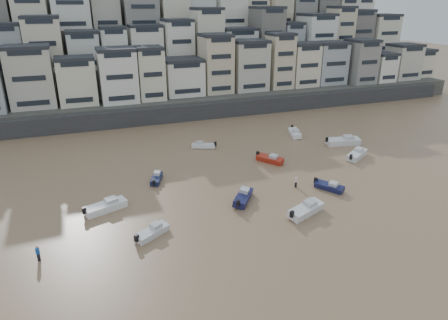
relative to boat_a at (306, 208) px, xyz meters
name	(u,v)px	position (x,y,z in m)	size (l,w,h in m)	color
harbor_wall	(187,112)	(-2.58, 46.30, 0.94)	(140.00, 3.00, 3.50)	#38383A
hillside	(166,43)	(2.16, 86.14, 12.20)	(141.04, 66.00, 50.00)	#4C4C47
boat_a	(306,208)	(0.00, 0.00, 0.00)	(5.96, 1.95, 1.62)	silver
boat_b	(329,186)	(6.73, 4.90, -0.20)	(4.51, 1.48, 1.23)	#151943
boat_c	(243,196)	(-5.97, 5.95, -0.07)	(5.46, 1.79, 1.49)	#141641
boat_d	(357,153)	(18.29, 13.86, 0.00)	(5.95, 1.95, 1.62)	silver
boat_e	(270,158)	(3.52, 17.17, -0.13)	(5.02, 1.64, 1.37)	maroon
boat_f	(156,177)	(-15.53, 16.24, -0.22)	(4.32, 1.41, 1.18)	#151C43
boat_g	(343,140)	(20.01, 20.12, 0.12)	(6.82, 2.23, 1.86)	silver
boat_h	(203,145)	(-4.72, 27.52, -0.19)	(4.59, 1.50, 1.25)	silver
boat_i	(295,132)	(14.33, 27.99, -0.05)	(5.61, 1.84, 1.53)	white
boat_j	(152,231)	(-18.95, 1.69, -0.17)	(4.69, 1.54, 1.28)	silver
boat_k	(106,205)	(-23.35, 9.57, -0.02)	(5.82, 1.90, 1.59)	white
person_blue	(38,253)	(-30.73, 1.15, 0.06)	(0.44, 0.44, 1.74)	#154AA4
person_pink	(296,182)	(2.75, 7.29, 0.06)	(0.44, 0.44, 1.74)	#EDA7B2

